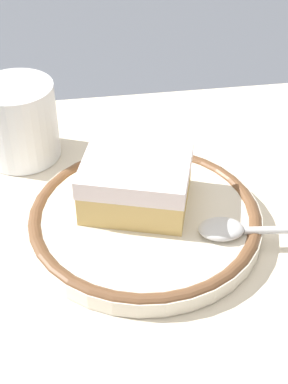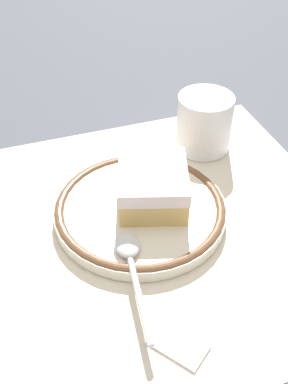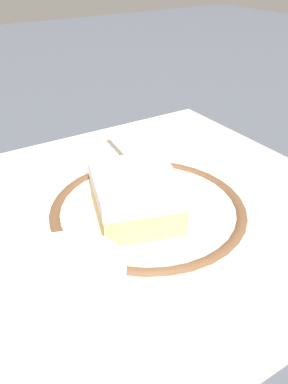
{
  "view_description": "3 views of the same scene",
  "coord_description": "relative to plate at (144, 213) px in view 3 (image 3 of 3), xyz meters",
  "views": [
    {
      "loc": [
        0.35,
        -0.08,
        0.33
      ],
      "look_at": [
        -0.0,
        -0.02,
        0.04
      ],
      "focal_mm": 52.78,
      "sensor_mm": 36.0,
      "label": 1
    },
    {
      "loc": [
        0.12,
        0.35,
        0.38
      ],
      "look_at": [
        -0.0,
        -0.02,
        0.04
      ],
      "focal_mm": 43.87,
      "sensor_mm": 36.0,
      "label": 2
    },
    {
      "loc": [
        -0.18,
        -0.3,
        0.24
      ],
      "look_at": [
        -0.0,
        -0.02,
        0.04
      ],
      "focal_mm": 37.2,
      "sensor_mm": 36.0,
      "label": 3
    }
  ],
  "objects": [
    {
      "name": "cake_slice",
      "position": [
        -0.01,
        -0.0,
        0.03
      ],
      "size": [
        0.1,
        0.11,
        0.04
      ],
      "color": "#DBB76B",
      "rests_on": "plate"
    },
    {
      "name": "napkin",
      "position": [
        0.15,
        0.13,
        -0.01
      ],
      "size": [
        0.13,
        0.14,
        0.0
      ],
      "primitive_type": "cube",
      "rotation": [
        0.0,
        0.0,
        3.63
      ],
      "color": "white",
      "rests_on": "placemat"
    },
    {
      "name": "spoon",
      "position": [
        0.04,
        0.07,
        0.01
      ],
      "size": [
        0.03,
        0.14,
        0.01
      ],
      "color": "silver",
      "rests_on": "plate"
    },
    {
      "name": "placemat",
      "position": [
        0.0,
        0.02,
        -0.01
      ],
      "size": [
        0.46,
        0.42,
        0.0
      ],
      "primitive_type": "cube",
      "color": "beige",
      "rests_on": "ground_plane"
    },
    {
      "name": "sugar_packet",
      "position": [
        0.03,
        0.17,
        -0.01
      ],
      "size": [
        0.05,
        0.06,
        0.01
      ],
      "primitive_type": "cube",
      "rotation": [
        0.0,
        0.0,
        2.21
      ],
      "color": "white",
      "rests_on": "placemat"
    },
    {
      "name": "ground_plane",
      "position": [
        0.0,
        0.02,
        -0.01
      ],
      "size": [
        2.4,
        2.4,
        0.0
      ],
      "primitive_type": "plane",
      "color": "#4C515B"
    },
    {
      "name": "cup",
      "position": [
        -0.12,
        -0.1,
        0.02
      ],
      "size": [
        0.07,
        0.07,
        0.08
      ],
      "color": "white",
      "rests_on": "placemat"
    },
    {
      "name": "plate",
      "position": [
        0.0,
        0.0,
        0.0
      ],
      "size": [
        0.2,
        0.2,
        0.02
      ],
      "color": "silver",
      "rests_on": "placemat"
    }
  ]
}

